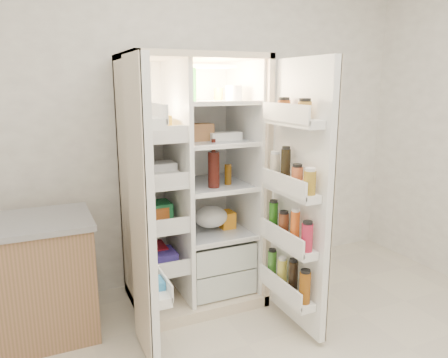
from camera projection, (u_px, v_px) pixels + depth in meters
name	position (u px, v px, depth m)	size (l,w,h in m)	color
wall_back	(186.00, 116.00, 3.35)	(4.00, 0.02, 2.70)	white
refrigerator	(192.00, 202.00, 3.15)	(0.92, 0.70, 1.80)	beige
freezer_door	(143.00, 214.00, 2.37)	(0.15, 0.40, 1.72)	white
fridge_door	(299.00, 201.00, 2.69)	(0.17, 0.58, 1.72)	white
kitchen_counter	(4.00, 284.00, 2.62)	(1.08, 0.58, 0.79)	#936649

